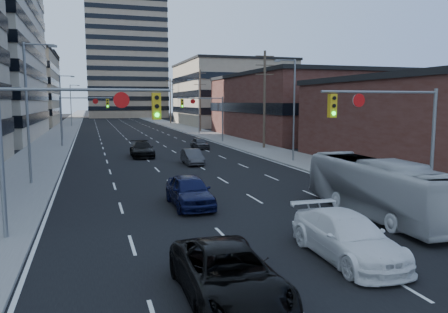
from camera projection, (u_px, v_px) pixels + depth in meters
ground at (349, 294)px, 12.19m from camera, size 400.00×400.00×0.00m
road_surface at (112, 119)px, 135.48m from camera, size 18.00×300.00×0.02m
sidewalk_left at (73, 119)px, 132.12m from camera, size 5.00×300.00×0.15m
sidewalk_right at (150, 119)px, 138.83m from camera, size 5.00×300.00×0.15m
office_left_far at (9, 90)px, 99.03m from camera, size 20.00×30.00×16.00m
storefront_right_mid at (301, 107)px, 66.05m from camera, size 20.00×30.00×9.00m
office_right_far at (230, 95)px, 102.07m from camera, size 22.00×28.00×14.00m
apartment_tower at (124, 34)px, 152.59m from camera, size 26.00×26.00×58.00m
bg_block_left at (17, 87)px, 135.56m from camera, size 24.00×24.00×20.00m
bg_block_right at (211, 100)px, 144.07m from camera, size 22.00×22.00×12.00m
signal_near_left at (71, 128)px, 17.06m from camera, size 6.59×0.33×6.00m
signal_near_right at (392, 122)px, 21.41m from camera, size 6.59×0.33×6.00m
signal_far_left at (81, 111)px, 52.09m from camera, size 6.09×0.33×6.00m
signal_far_right at (206, 110)px, 56.57m from camera, size 6.09×0.33×6.00m
utility_pole_block at (264, 98)px, 49.17m from camera, size 2.20×0.28×11.00m
utility_pole_midblock at (200, 99)px, 77.62m from camera, size 2.20×0.28×11.00m
utility_pole_distant at (170, 100)px, 106.07m from camera, size 2.20×0.28×11.00m
streetlight_left_near at (30, 106)px, 27.51m from camera, size 2.03×0.22×9.00m
streetlight_left_mid at (62, 104)px, 60.71m from camera, size 2.03×0.22×9.00m
streetlight_left_far at (72, 103)px, 93.90m from camera, size 2.03×0.22×9.00m
streetlight_right_near at (292, 105)px, 38.29m from camera, size 2.03×0.22×9.00m
streetlight_right_far at (198, 104)px, 71.48m from camera, size 2.03×0.22×9.00m
black_pickup at (228, 274)px, 11.68m from camera, size 2.48×5.31×1.47m
white_van at (347, 237)px, 14.85m from camera, size 2.22×5.33×1.54m
transit_bus at (378, 188)px, 20.35m from camera, size 2.61×9.73×2.69m
sedan_blue at (189, 191)px, 22.28m from camera, size 1.94×4.76×1.62m
sedan_grey_center at (192, 157)px, 37.27m from camera, size 1.44×3.99×1.31m
sedan_black_far at (142, 149)px, 42.32m from camera, size 2.17×5.21×1.50m
sedan_grey_right at (200, 143)px, 49.83m from camera, size 1.71×3.78×1.26m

